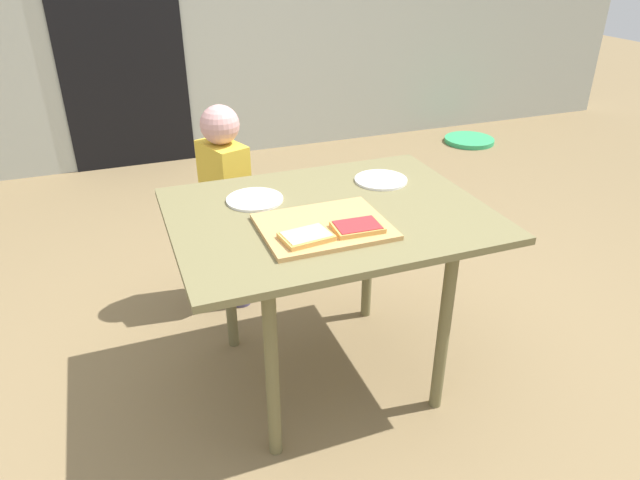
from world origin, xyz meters
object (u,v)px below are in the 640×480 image
(cutting_board, at_px, (324,227))
(plate_white_right, at_px, (381,180))
(pizza_slice_near_left, at_px, (306,236))
(garden_hose_coil, at_px, (469,140))
(pizza_slice_near_right, at_px, (357,227))
(child_left, at_px, (226,195))
(plate_white_left, at_px, (255,199))
(dining_table, at_px, (329,232))

(cutting_board, xyz_separation_m, plate_white_right, (0.37, 0.31, -0.00))
(pizza_slice_near_left, height_order, garden_hose_coil, pizza_slice_near_left)
(pizza_slice_near_right, distance_m, garden_hose_coil, 3.47)
(cutting_board, xyz_separation_m, child_left, (-0.17, 0.82, -0.19))
(pizza_slice_near_left, relative_size, plate_white_right, 0.82)
(cutting_board, relative_size, plate_white_left, 2.01)
(plate_white_left, relative_size, garden_hose_coil, 0.49)
(dining_table, xyz_separation_m, pizza_slice_near_right, (0.02, -0.20, 0.11))
(child_left, bearing_deg, cutting_board, -78.34)
(child_left, bearing_deg, garden_hose_coil, 33.68)
(dining_table, xyz_separation_m, plate_white_right, (0.30, 0.19, 0.09))
(cutting_board, height_order, child_left, child_left)
(plate_white_right, xyz_separation_m, plate_white_left, (-0.52, -0.01, 0.00))
(dining_table, relative_size, pizza_slice_near_left, 6.52)
(plate_white_left, height_order, garden_hose_coil, plate_white_left)
(plate_white_left, distance_m, child_left, 0.54)
(dining_table, height_order, pizza_slice_near_right, pizza_slice_near_right)
(plate_white_left, xyz_separation_m, child_left, (-0.01, 0.51, -0.19))
(dining_table, height_order, cutting_board, cutting_board)
(pizza_slice_near_right, bearing_deg, garden_hose_coil, 48.79)
(child_left, height_order, garden_hose_coil, child_left)
(child_left, bearing_deg, plate_white_left, -88.72)
(cutting_board, height_order, plate_white_left, cutting_board)
(plate_white_right, xyz_separation_m, garden_hose_coil, (1.96, 2.16, -0.73))
(pizza_slice_near_right, xyz_separation_m, garden_hose_coil, (2.24, 2.55, -0.75))
(cutting_board, distance_m, plate_white_left, 0.34)
(plate_white_right, bearing_deg, plate_white_left, -179.17)
(pizza_slice_near_left, bearing_deg, pizza_slice_near_right, 1.08)
(pizza_slice_near_right, xyz_separation_m, plate_white_left, (-0.25, 0.38, -0.02))
(pizza_slice_near_left, relative_size, child_left, 0.18)
(pizza_slice_near_left, height_order, child_left, child_left)
(garden_hose_coil, bearing_deg, child_left, -146.32)
(pizza_slice_near_right, height_order, child_left, child_left)
(pizza_slice_near_left, distance_m, garden_hose_coil, 3.59)
(garden_hose_coil, bearing_deg, cutting_board, -133.17)
(cutting_board, height_order, garden_hose_coil, cutting_board)
(pizza_slice_near_right, xyz_separation_m, child_left, (-0.26, 0.89, -0.21))
(dining_table, bearing_deg, pizza_slice_near_right, -83.62)
(cutting_board, bearing_deg, dining_table, 61.86)
(pizza_slice_near_left, bearing_deg, garden_hose_coil, 46.64)
(pizza_slice_near_left, relative_size, plate_white_left, 0.82)
(pizza_slice_near_right, bearing_deg, cutting_board, 140.35)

